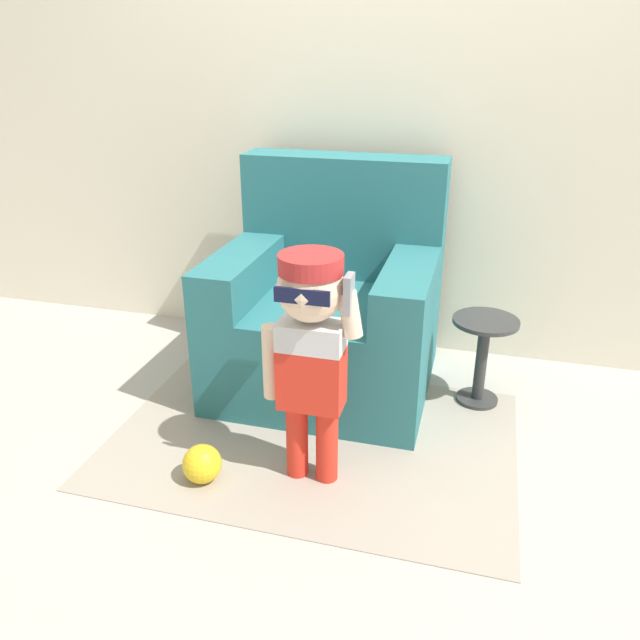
# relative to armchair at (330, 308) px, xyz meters

# --- Properties ---
(ground_plane) EXTENTS (10.00, 10.00, 0.00)m
(ground_plane) POSITION_rel_armchair_xyz_m (0.14, -0.21, -0.37)
(ground_plane) COLOR #ADA89E
(wall_back) EXTENTS (10.00, 0.05, 2.60)m
(wall_back) POSITION_rel_armchair_xyz_m (0.14, 0.49, 0.93)
(wall_back) COLOR beige
(wall_back) RESTS_ON ground_plane
(armchair) EXTENTS (0.95, 0.87, 1.02)m
(armchair) POSITION_rel_armchair_xyz_m (0.00, 0.00, 0.00)
(armchair) COLOR #286B70
(armchair) RESTS_ON ground_plane
(person_child) EXTENTS (0.36, 0.27, 0.87)m
(person_child) POSITION_rel_armchair_xyz_m (0.12, -0.74, 0.21)
(person_child) COLOR red
(person_child) RESTS_ON ground_plane
(side_table) EXTENTS (0.28, 0.28, 0.41)m
(side_table) POSITION_rel_armchair_xyz_m (0.70, -0.03, -0.12)
(side_table) COLOR #333333
(side_table) RESTS_ON ground_plane
(rug) EXTENTS (1.62, 1.13, 0.01)m
(rug) POSITION_rel_armchair_xyz_m (0.06, -0.51, -0.36)
(rug) COLOR #9E9384
(rug) RESTS_ON ground_plane
(toy_ball) EXTENTS (0.15, 0.15, 0.15)m
(toy_ball) POSITION_rel_armchair_xyz_m (-0.26, -0.88, -0.29)
(toy_ball) COLOR yellow
(toy_ball) RESTS_ON ground_plane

